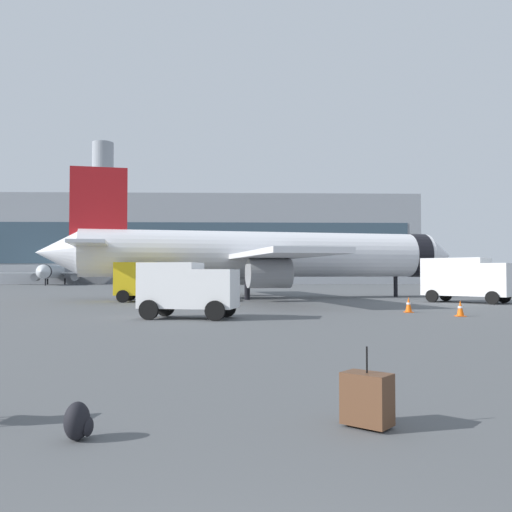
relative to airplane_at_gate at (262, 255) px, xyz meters
name	(u,v)px	position (x,y,z in m)	size (l,w,h in m)	color
airplane_at_gate	(262,255)	(0.00, 0.00, 0.00)	(35.61, 32.32, 10.50)	white
airplane_taxiing	(55,272)	(-36.03, 55.67, -1.31)	(20.73, 22.91, 6.73)	silver
service_truck	(148,280)	(-8.58, -5.51, -2.05)	(4.82, 2.56, 2.90)	yellow
fuel_truck	(466,278)	(14.35, -7.26, -1.88)	(6.03, 5.84, 3.20)	white
cargo_van	(188,287)	(-4.26, -20.41, -2.21)	(4.73, 3.13, 2.60)	white
safety_cone_near	(119,294)	(-11.73, -0.85, -3.27)	(0.44, 0.44, 0.79)	#F2590C
safety_cone_mid	(460,308)	(8.91, -19.52, -3.27)	(0.44, 0.44, 0.79)	#F2590C
safety_cone_far	(409,305)	(7.21, -16.82, -3.24)	(0.44, 0.44, 0.84)	#F2590C
safety_cone_outer	(200,302)	(-4.25, -12.74, -3.29)	(0.44, 0.44, 0.73)	#F2590C
rolling_suitcase	(367,399)	(-0.05, -38.39, -3.27)	(0.75, 0.72, 1.10)	brown
traveller_backpack	(78,422)	(-3.83, -38.84, -3.42)	(0.36, 0.40, 0.48)	black
terminal_building	(151,241)	(-20.73, 68.96, 5.24)	(108.04, 19.75, 29.61)	gray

